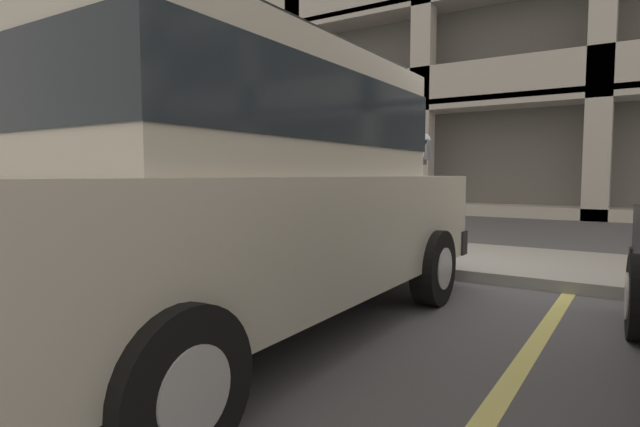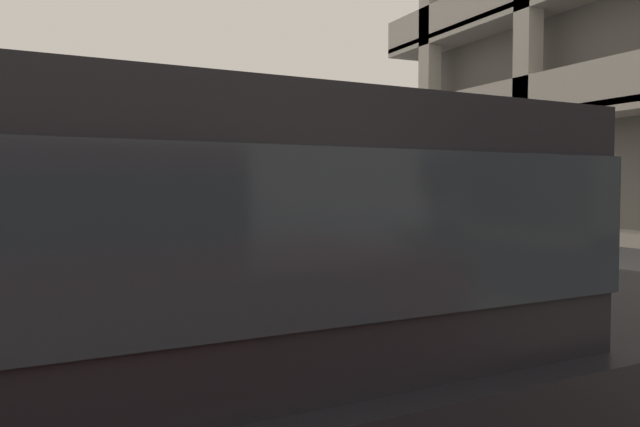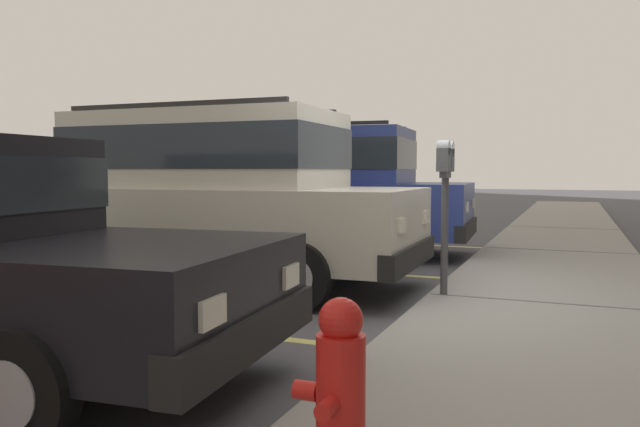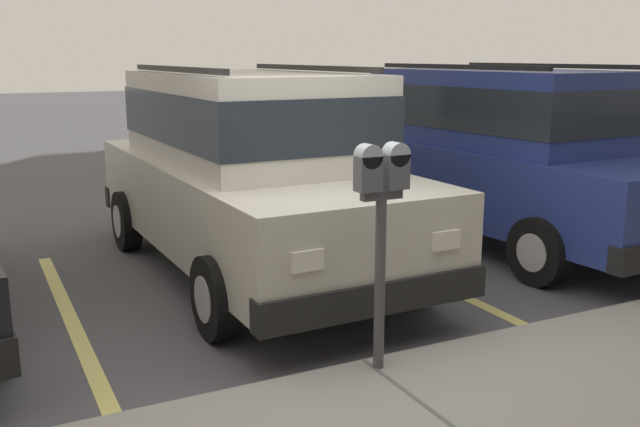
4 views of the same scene
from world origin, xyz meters
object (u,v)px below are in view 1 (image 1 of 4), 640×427
at_px(parking_meter_near, 414,167).
at_px(red_sedan, 30,180).
at_px(parking_garage, 617,25).
at_px(silver_suv, 242,182).

bearing_deg(parking_meter_near, red_sedan, -140.71).
bearing_deg(parking_garage, silver_suv, -94.66).
height_order(red_sedan, parking_meter_near, red_sedan).
height_order(parking_meter_near, parking_garage, parking_garage).
xyz_separation_m(red_sedan, parking_meter_near, (3.24, 2.65, 0.14)).
distance_m(silver_suv, parking_garage, 17.39).
relative_size(parking_meter_near, parking_garage, 0.05).
xyz_separation_m(silver_suv, parking_garage, (1.35, 16.61, 4.95)).
distance_m(silver_suv, red_sedan, 3.07).
bearing_deg(red_sedan, parking_garage, 71.20).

